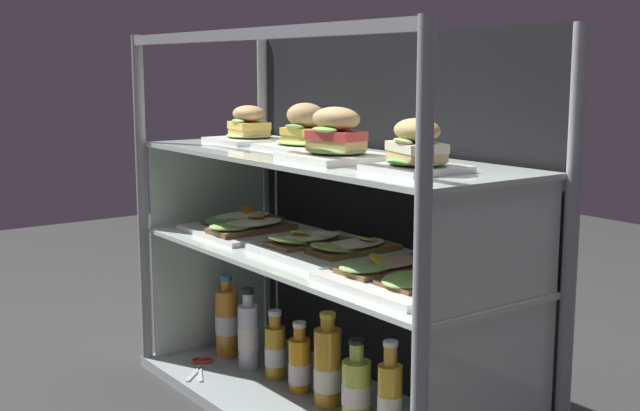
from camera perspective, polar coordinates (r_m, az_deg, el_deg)
name	(u,v)px	position (r m, az deg, el deg)	size (l,w,h in m)	color
case_base_deck	(320,409)	(2.20, 0.00, -13.76)	(1.21, 0.44, 0.03)	#96A1A3
case_frame	(361,210)	(2.13, 2.81, -0.29)	(1.21, 0.44, 0.97)	gray
riser_lower_tier	(320,333)	(2.13, 0.00, -8.68)	(1.14, 0.38, 0.38)	silver
shelf_lower_glass	(320,257)	(2.08, 0.00, -3.56)	(1.16, 0.40, 0.01)	silver
riser_upper_tier	(320,208)	(2.05, 0.00, -0.16)	(1.14, 0.38, 0.24)	silver
shelf_upper_glass	(320,157)	(2.03, 0.00, 3.31)	(1.16, 0.40, 0.01)	silver
plated_roll_sandwich_far_right	(249,129)	(2.37, -4.88, 5.24)	(0.20, 0.20, 0.10)	white
plated_roll_sandwich_left_of_center	(306,134)	(2.16, -1.00, 4.93)	(0.21, 0.21, 0.12)	white
plated_roll_sandwich_mid_left	(336,142)	(1.90, 1.09, 4.35)	(0.21, 0.21, 0.12)	white
plated_roll_sandwich_mid_right	(416,150)	(1.71, 6.59, 3.77)	(0.17, 0.17, 0.11)	white
open_sandwich_tray_center	(246,226)	(2.36, -5.07, -1.38)	(0.32, 0.31, 0.06)	white
open_sandwich_tray_far_right	(328,247)	(2.07, 0.56, -2.87)	(0.32, 0.30, 0.06)	white
open_sandwich_tray_right_of_center	(405,277)	(1.80, 5.82, -4.86)	(0.32, 0.30, 0.06)	white
juice_bottle_front_left_end	(227,322)	(2.52, -6.39, -7.88)	(0.07, 0.07, 0.24)	orange
juice_bottle_front_right_end	(248,334)	(2.42, -4.91, -8.77)	(0.06, 0.06, 0.23)	silver
juice_bottle_front_second	(275,351)	(2.34, -3.08, -9.86)	(0.06, 0.06, 0.19)	gold
juice_bottle_tucked_behind	(300,365)	(2.25, -1.40, -10.81)	(0.06, 0.06, 0.19)	orange
juice_bottle_back_center	(328,368)	(2.16, 0.53, -11.00)	(0.07, 0.07, 0.24)	gold
juice_bottle_back_left	(356,389)	(2.07, 2.50, -12.44)	(0.07, 0.07, 0.21)	#BCD04B
juice_bottle_back_right	(390,401)	(1.98, 4.79, -13.16)	(0.06, 0.06, 0.24)	gold
kitchen_scissors	(201,364)	(2.48, -8.11, -10.64)	(0.18, 0.15, 0.01)	silver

